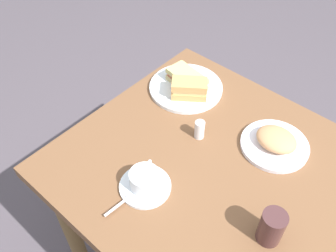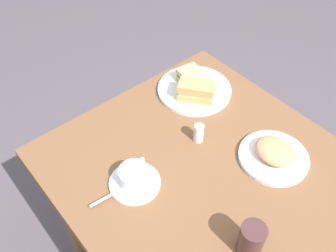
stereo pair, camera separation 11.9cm
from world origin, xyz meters
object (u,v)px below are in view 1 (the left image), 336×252
Objects in this scene: coffee_cup at (145,179)px; side_plate at (273,144)px; dining_table at (237,199)px; coffee_saucer at (145,186)px; salt_shaker at (200,130)px; sandwich_plate at (186,88)px; drinking_glass at (271,227)px; spoon at (124,201)px; sandwich_front at (187,79)px; sandwich_back at (189,89)px.

coffee_cup reaches higher than side_plate.
coffee_saucer reaches higher than dining_table.
sandwich_plate is at bearing 140.04° from salt_shaker.
dining_table is 10.43× the size of drinking_glass.
side_plate is (-0.00, 0.18, 0.10)m from dining_table.
spoon is at bearing -90.21° from salt_shaker.
sandwich_plate is 1.68× the size of sandwich_front.
sandwich_front is 0.38m from side_plate.
sandwich_front is at bearing 149.38° from drinking_glass.
drinking_glass reaches higher than sandwich_front.
side_plate is at bearing 0.71° from sandwich_back.
dining_table is at bearing 53.10° from spoon.
coffee_cup and salt_shaker have the same top height.
coffee_saucer is (-0.20, -0.20, 0.09)m from dining_table.
coffee_saucer is (0.19, -0.41, -0.03)m from sandwich_front.
spoon is 0.39m from drinking_glass.
spoon is at bearing -113.72° from side_plate.
sandwich_front is at bearing 114.36° from coffee_cup.
sandwich_plate is 4.10× the size of salt_shaker.
coffee_saucer is at bearing -117.08° from side_plate.
sandwich_back is 0.34m from side_plate.
dining_table is 0.24m from salt_shaker.
sandwich_back is 2.11× the size of salt_shaker.
side_plate reaches higher than dining_table.
drinking_glass is (0.35, 0.18, 0.04)m from spoon.
sandwich_plate is 0.24m from salt_shaker.
salt_shaker is (-0.20, 0.06, 0.12)m from dining_table.
dining_table is 16.76× the size of salt_shaker.
sandwich_front is 0.06m from sandwich_back.
sandwich_front reaches higher than sandwich_plate.
sandwich_back is 0.18m from salt_shaker.
coffee_cup is at bearing -65.64° from sandwich_front.
sandwich_plate is 0.52m from spoon.
sandwich_plate is at bearing 151.29° from dining_table.
spoon is at bearing -72.99° from sandwich_back.
coffee_saucer is 0.26m from salt_shaker.
salt_shaker is 0.62× the size of drinking_glass.
coffee_saucer is at bearing -60.95° from coffee_cup.
sandwich_front reaches higher than spoon.
side_plate is (0.19, 0.38, 0.00)m from coffee_saucer.
salt_shaker is at bearing 155.85° from drinking_glass.
coffee_cup is at bearing 119.05° from coffee_saucer.
dining_table is 7.94× the size of sandwich_back.
sandwich_back is 0.56m from drinking_glass.
drinking_glass reaches higher than side_plate.
sandwich_back reaches higher than coffee_saucer.
side_plate is (0.34, 0.00, -0.04)m from sandwich_back.
sandwich_front is 1.06× the size of coffee_saucer.
sandwich_plate is 0.45m from coffee_saucer.
coffee_saucer is 0.43m from side_plate.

